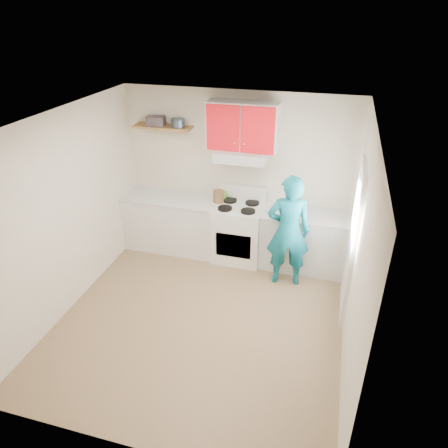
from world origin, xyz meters
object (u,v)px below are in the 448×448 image
(tin, at_px, (178,123))
(person, at_px, (288,232))
(crock, at_px, (219,197))
(kettle, at_px, (222,195))
(stove, at_px, (238,232))

(tin, bearing_deg, person, -18.28)
(tin, xyz_separation_m, crock, (0.65, -0.07, -1.10))
(kettle, relative_size, person, 0.11)
(kettle, height_order, crock, crock)
(kettle, bearing_deg, tin, -162.35)
(tin, height_order, kettle, tin)
(stove, distance_m, person, 1.02)
(stove, distance_m, crock, 0.65)
(kettle, bearing_deg, person, -14.35)
(crock, distance_m, person, 1.30)
(crock, relative_size, person, 0.12)
(crock, bearing_deg, kettle, 77.95)
(stove, bearing_deg, tin, 171.31)
(tin, bearing_deg, stove, -8.69)
(stove, height_order, tin, tin)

